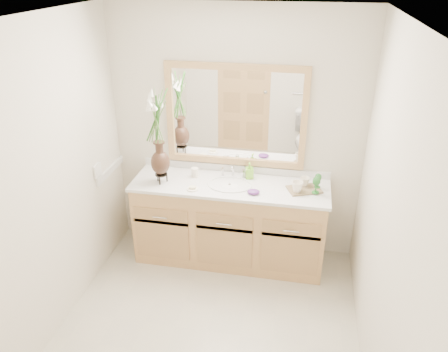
% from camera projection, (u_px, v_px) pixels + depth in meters
% --- Properties ---
extents(floor, '(2.60, 2.60, 0.00)m').
position_uv_depth(floor, '(207.00, 331.00, 3.54)').
color(floor, '#BAB49F').
rests_on(floor, ground).
extents(ceiling, '(2.40, 2.60, 0.02)m').
position_uv_depth(ceiling, '(200.00, 19.00, 2.47)').
color(ceiling, white).
rests_on(ceiling, wall_back).
extents(wall_back, '(2.40, 0.02, 2.40)m').
position_uv_depth(wall_back, '(236.00, 136.00, 4.15)').
color(wall_back, silver).
rests_on(wall_back, floor).
extents(wall_front, '(2.40, 0.02, 2.40)m').
position_uv_depth(wall_front, '(134.00, 352.00, 1.86)').
color(wall_front, silver).
rests_on(wall_front, floor).
extents(wall_left, '(0.02, 2.60, 2.40)m').
position_uv_depth(wall_left, '(46.00, 187.00, 3.21)').
color(wall_left, silver).
rests_on(wall_left, floor).
extents(wall_right, '(0.02, 2.60, 2.40)m').
position_uv_depth(wall_right, '(386.00, 220.00, 2.80)').
color(wall_right, silver).
rests_on(wall_right, floor).
extents(vanity, '(1.80, 0.55, 0.80)m').
position_uv_depth(vanity, '(230.00, 223.00, 4.25)').
color(vanity, '#D7B768').
rests_on(vanity, floor).
extents(counter, '(1.84, 0.57, 0.03)m').
position_uv_depth(counter, '(230.00, 185.00, 4.07)').
color(counter, white).
rests_on(counter, vanity).
extents(sink, '(0.38, 0.34, 0.23)m').
position_uv_depth(sink, '(230.00, 190.00, 4.07)').
color(sink, white).
rests_on(sink, counter).
extents(mirror, '(1.32, 0.04, 0.97)m').
position_uv_depth(mirror, '(235.00, 116.00, 4.04)').
color(mirror, white).
rests_on(mirror, wall_back).
extents(switch_plate, '(0.02, 0.12, 0.12)m').
position_uv_depth(switch_plate, '(97.00, 170.00, 3.98)').
color(switch_plate, white).
rests_on(switch_plate, wall_left).
extents(flower_vase, '(0.21, 0.21, 0.85)m').
position_uv_depth(flower_vase, '(158.00, 124.00, 3.84)').
color(flower_vase, black).
rests_on(flower_vase, counter).
extents(tumbler, '(0.07, 0.07, 0.09)m').
position_uv_depth(tumbler, '(195.00, 172.00, 4.18)').
color(tumbler, white).
rests_on(tumbler, counter).
extents(soap_dish, '(0.10, 0.10, 0.03)m').
position_uv_depth(soap_dish, '(193.00, 189.00, 3.96)').
color(soap_dish, white).
rests_on(soap_dish, counter).
extents(soap_bottle, '(0.08, 0.08, 0.14)m').
position_uv_depth(soap_bottle, '(249.00, 171.00, 4.14)').
color(soap_bottle, '#7CD131').
rests_on(soap_bottle, counter).
extents(purple_dish, '(0.14, 0.12, 0.04)m').
position_uv_depth(purple_dish, '(253.00, 192.00, 3.88)').
color(purple_dish, '#592674').
rests_on(purple_dish, counter).
extents(tray, '(0.34, 0.29, 0.01)m').
position_uv_depth(tray, '(304.00, 189.00, 3.95)').
color(tray, brown).
rests_on(tray, counter).
extents(mug_left, '(0.13, 0.13, 0.10)m').
position_uv_depth(mug_left, '(297.00, 186.00, 3.88)').
color(mug_left, white).
rests_on(mug_left, tray).
extents(mug_right, '(0.12, 0.11, 0.09)m').
position_uv_depth(mug_right, '(305.00, 181.00, 3.98)').
color(mug_right, white).
rests_on(mug_right, tray).
extents(goblet_front, '(0.07, 0.07, 0.16)m').
position_uv_depth(goblet_front, '(316.00, 182.00, 3.83)').
color(goblet_front, '#226723').
rests_on(goblet_front, tray).
extents(goblet_back, '(0.06, 0.06, 0.14)m').
position_uv_depth(goblet_back, '(318.00, 178.00, 3.93)').
color(goblet_back, '#226723').
rests_on(goblet_back, tray).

